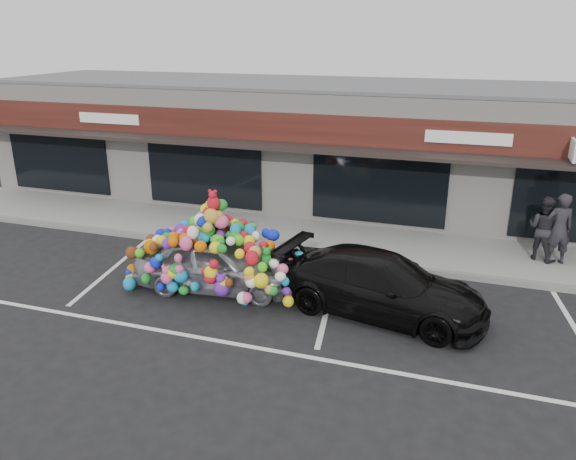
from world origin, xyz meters
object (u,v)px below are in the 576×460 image
(black_sedan, at_px, (381,285))
(pedestrian_b, at_px, (544,228))
(pedestrian_a, at_px, (559,229))
(toy_car, at_px, (216,257))

(black_sedan, distance_m, pedestrian_b, 5.58)
(pedestrian_a, distance_m, pedestrian_b, 0.38)
(toy_car, bearing_deg, pedestrian_b, -67.55)
(toy_car, relative_size, pedestrian_b, 2.47)
(pedestrian_a, relative_size, pedestrian_b, 1.09)
(pedestrian_a, bearing_deg, toy_car, 9.11)
(black_sedan, height_order, pedestrian_a, pedestrian_a)
(black_sedan, relative_size, pedestrian_a, 2.45)
(black_sedan, relative_size, pedestrian_b, 2.67)
(pedestrian_b, bearing_deg, pedestrian_a, -174.96)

